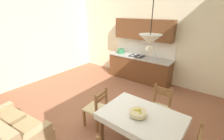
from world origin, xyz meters
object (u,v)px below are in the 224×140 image
at_px(dining_chair_tv_side, 97,108).
at_px(pendant_lamp, 150,40).
at_px(small_couch, 12,133).
at_px(dining_table, 141,121).
at_px(fruit_bowl, 138,113).
at_px(kitchen_cabinetry, 140,58).
at_px(dining_chair_kitchen_side, 159,108).

xyz_separation_m(dining_chair_tv_side, pendant_lamp, (1.16, -0.10, 1.65)).
bearing_deg(small_couch, pendant_lamp, 33.03).
distance_m(dining_table, fruit_bowl, 0.20).
relative_size(dining_chair_tv_side, small_couch, 0.63).
height_order(kitchen_cabinetry, pendant_lamp, pendant_lamp).
height_order(dining_chair_tv_side, dining_chair_kitchen_side, same).
xyz_separation_m(dining_table, dining_chair_tv_side, (-1.08, -0.01, -0.19)).
bearing_deg(pendant_lamp, small_couch, -146.97).
bearing_deg(dining_chair_kitchen_side, small_couch, -130.77).
bearing_deg(fruit_bowl, dining_table, 49.54).
bearing_deg(dining_chair_tv_side, kitchen_cabinetry, 98.95).
relative_size(dining_table, dining_chair_tv_side, 1.56).
xyz_separation_m(kitchen_cabinetry, fruit_bowl, (1.48, -2.92, -0.04)).
relative_size(dining_chair_tv_side, dining_chair_kitchen_side, 1.00).
distance_m(kitchen_cabinetry, small_couch, 4.34).
relative_size(fruit_bowl, pendant_lamp, 0.37).
relative_size(kitchen_cabinetry, dining_chair_tv_side, 2.52).
relative_size(small_couch, pendant_lamp, 1.84).
relative_size(kitchen_cabinetry, dining_table, 1.62).
distance_m(kitchen_cabinetry, fruit_bowl, 3.27).
bearing_deg(kitchen_cabinetry, pendant_lamp, -61.50).
distance_m(dining_chair_kitchen_side, pendant_lamp, 1.92).
xyz_separation_m(fruit_bowl, pendant_lamp, (0.13, -0.05, 1.28)).
height_order(dining_chair_tv_side, fruit_bowl, dining_chair_tv_side).
height_order(dining_table, pendant_lamp, pendant_lamp).
distance_m(kitchen_cabinetry, pendant_lamp, 3.60).
distance_m(small_couch, fruit_bowl, 2.40).
bearing_deg(pendant_lamp, kitchen_cabinetry, 118.50).
bearing_deg(pendant_lamp, dining_chair_kitchen_side, 93.46).
distance_m(dining_chair_tv_side, fruit_bowl, 1.10).
height_order(kitchen_cabinetry, dining_chair_tv_side, kitchen_cabinetry).
xyz_separation_m(kitchen_cabinetry, pendant_lamp, (1.61, -2.97, 1.24)).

